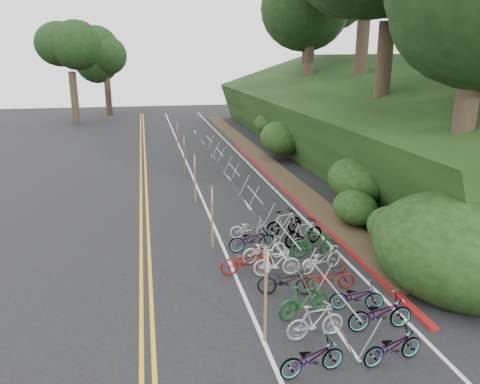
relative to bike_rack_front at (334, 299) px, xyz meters
The scene contains 10 objects.
ground 3.39m from the bike_rack_front, 157.15° to the left, with size 120.00×120.00×0.00m, color black.
road_markings 11.64m from the bike_rack_front, 101.81° to the left, with size 7.47×80.00×0.01m.
red_curb 13.56m from the bike_rack_front, 78.54° to the left, with size 0.25×28.00×0.10m, color maroon.
embankment 22.67m from the bike_rack_front, 63.89° to the left, with size 14.30×48.14×9.11m.
bike_rack_front is the anchor object (origin of this frame).
bike_racks_rest 14.27m from the bike_rack_front, 90.04° to the left, with size 1.14×23.00×1.17m.
signpost_near 2.08m from the bike_rack_front, behind, with size 0.08×0.40×2.67m.
signposts_rest 15.47m from the bike_rack_front, 98.97° to the left, with size 0.08×18.40×2.50m.
bike_front 4.08m from the bike_rack_front, 113.12° to the left, with size 1.84×0.64×0.97m, color maroon.
bike_valet 2.85m from the bike_rack_front, 87.55° to the left, with size 3.30×10.48×1.09m.
Camera 1 is at (-1.75, -11.83, 7.22)m, focal length 35.00 mm.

